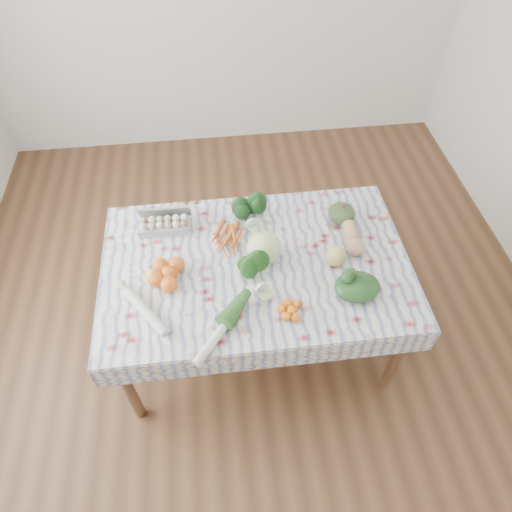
% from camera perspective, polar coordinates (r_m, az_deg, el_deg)
% --- Properties ---
extents(ground, '(4.50, 4.50, 0.00)m').
position_cam_1_polar(ground, '(3.09, 0.00, -9.87)').
color(ground, '#52311C').
rests_on(ground, ground).
extents(dining_table, '(1.60, 1.00, 0.75)m').
position_cam_1_polar(dining_table, '(2.52, 0.00, -2.07)').
color(dining_table, brown).
rests_on(dining_table, ground).
extents(tablecloth, '(1.66, 1.06, 0.01)m').
position_cam_1_polar(tablecloth, '(2.46, 0.00, -0.96)').
color(tablecloth, silver).
rests_on(tablecloth, dining_table).
extents(egg_carton, '(0.30, 0.12, 0.08)m').
position_cam_1_polar(egg_carton, '(2.64, -11.33, 3.73)').
color(egg_carton, '#999A95').
rests_on(egg_carton, tablecloth).
extents(carrot_bunch, '(0.29, 0.27, 0.04)m').
position_cam_1_polar(carrot_bunch, '(2.55, -3.74, 2.10)').
color(carrot_bunch, '#D15C1F').
rests_on(carrot_bunch, tablecloth).
extents(kale_bunch, '(0.21, 0.19, 0.16)m').
position_cam_1_polar(kale_bunch, '(2.61, -0.83, 5.49)').
color(kale_bunch, '#163E17').
rests_on(kale_bunch, tablecloth).
extents(kabocha_squash, '(0.17, 0.17, 0.10)m').
position_cam_1_polar(kabocha_squash, '(2.69, 10.65, 5.28)').
color(kabocha_squash, '#3A5027').
rests_on(kabocha_squash, tablecloth).
extents(cabbage, '(0.20, 0.20, 0.18)m').
position_cam_1_polar(cabbage, '(2.41, 1.02, 1.05)').
color(cabbage, '#CDE090').
rests_on(cabbage, tablecloth).
extents(butternut_squash, '(0.12, 0.23, 0.10)m').
position_cam_1_polar(butternut_squash, '(2.57, 12.05, 2.23)').
color(butternut_squash, tan).
rests_on(butternut_squash, tablecloth).
extents(orange_cluster, '(0.34, 0.34, 0.09)m').
position_cam_1_polar(orange_cluster, '(2.40, -10.84, -2.18)').
color(orange_cluster, orange).
rests_on(orange_cluster, tablecloth).
extents(broccoli, '(0.21, 0.21, 0.12)m').
position_cam_1_polar(broccoli, '(2.32, 0.01, -2.82)').
color(broccoli, '#1D5217').
rests_on(broccoli, tablecloth).
extents(mandarin_cluster, '(0.20, 0.20, 0.05)m').
position_cam_1_polar(mandarin_cluster, '(2.26, 4.50, -6.67)').
color(mandarin_cluster, orange).
rests_on(mandarin_cluster, tablecloth).
extents(grapefruit, '(0.14, 0.14, 0.11)m').
position_cam_1_polar(grapefruit, '(2.45, 9.96, -0.06)').
color(grapefruit, '#C6C25C').
rests_on(grapefruit, tablecloth).
extents(spinach_bag, '(0.27, 0.23, 0.10)m').
position_cam_1_polar(spinach_bag, '(2.35, 12.53, -3.76)').
color(spinach_bag, '#1A3917').
rests_on(spinach_bag, tablecloth).
extents(daikon, '(0.25, 0.32, 0.05)m').
position_cam_1_polar(daikon, '(2.31, -13.64, -6.69)').
color(daikon, beige).
rests_on(daikon, tablecloth).
extents(leek, '(0.30, 0.37, 0.05)m').
position_cam_1_polar(leek, '(2.20, -4.21, -9.00)').
color(leek, silver).
rests_on(leek, tablecloth).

